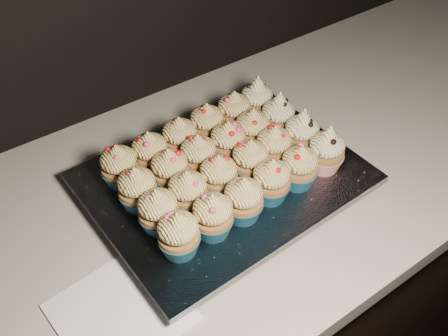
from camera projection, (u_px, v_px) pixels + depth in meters
name	position (u px, v px, depth m)	size (l,w,h in m)	color
cabinet	(223.00, 313.00, 1.23)	(2.40, 0.60, 0.86)	black
worktop	(223.00, 187.00, 0.91)	(2.44, 0.64, 0.04)	silver
napkin	(121.00, 312.00, 0.71)	(0.17, 0.17, 0.00)	white
baking_tray	(224.00, 184.00, 0.87)	(0.41, 0.31, 0.02)	black
foil_lining	(224.00, 177.00, 0.86)	(0.45, 0.35, 0.01)	silver
cupcake_0	(179.00, 234.00, 0.72)	(0.06, 0.06, 0.08)	#195777
cupcake_1	(213.00, 215.00, 0.74)	(0.06, 0.06, 0.08)	#195777
cupcake_2	(243.00, 200.00, 0.76)	(0.06, 0.06, 0.08)	#195777
cupcake_3	(271.00, 181.00, 0.79)	(0.06, 0.06, 0.08)	#195777
cupcake_4	(299.00, 167.00, 0.82)	(0.06, 0.06, 0.08)	#195777
cupcake_5	(326.00, 150.00, 0.84)	(0.06, 0.06, 0.10)	red
cupcake_6	(158.00, 211.00, 0.75)	(0.06, 0.06, 0.08)	#195777
cupcake_7	(188.00, 192.00, 0.78)	(0.06, 0.06, 0.08)	#195777
cupcake_8	(219.00, 176.00, 0.80)	(0.06, 0.06, 0.08)	#195777
cupcake_9	(250.00, 161.00, 0.83)	(0.06, 0.06, 0.08)	#195777
cupcake_10	(274.00, 147.00, 0.85)	(0.06, 0.06, 0.08)	#195777
cupcake_11	(301.00, 133.00, 0.87)	(0.06, 0.06, 0.10)	red
cupcake_12	(137.00, 189.00, 0.78)	(0.06, 0.06, 0.08)	#195777
cupcake_13	(170.00, 170.00, 0.81)	(0.06, 0.06, 0.08)	#195777
cupcake_14	(198.00, 156.00, 0.84)	(0.06, 0.06, 0.08)	#195777
cupcake_15	(228.00, 142.00, 0.86)	(0.06, 0.06, 0.08)	#195777
cupcake_16	(252.00, 130.00, 0.88)	(0.06, 0.06, 0.08)	#195777
cupcake_17	(278.00, 116.00, 0.91)	(0.06, 0.06, 0.10)	red
cupcake_18	(120.00, 166.00, 0.82)	(0.06, 0.06, 0.08)	#195777
cupcake_19	(150.00, 153.00, 0.84)	(0.06, 0.06, 0.08)	#195777
cupcake_20	(180.00, 138.00, 0.87)	(0.06, 0.06, 0.08)	#195777
cupcake_21	(207.00, 124.00, 0.90)	(0.06, 0.06, 0.08)	#195777
cupcake_22	(234.00, 112.00, 0.92)	(0.06, 0.06, 0.08)	#195777
cupcake_23	(257.00, 100.00, 0.94)	(0.06, 0.06, 0.10)	red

